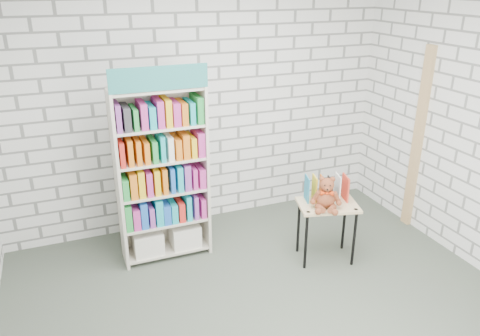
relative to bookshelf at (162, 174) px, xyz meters
name	(u,v)px	position (x,y,z in m)	size (l,w,h in m)	color
ground	(273,317)	(0.62, -1.36, -0.92)	(4.50, 4.50, 0.00)	#434B3F
room_shell	(280,120)	(0.62, -1.36, 0.86)	(4.52, 4.02, 2.81)	silver
bookshelf	(162,174)	(0.00, 0.00, 0.00)	(0.90, 0.35, 2.02)	beige
display_table	(327,212)	(1.52, -0.71, -0.38)	(0.67, 0.55, 0.63)	tan
table_books	(326,189)	(1.54, -0.61, -0.17)	(0.44, 0.28, 0.24)	teal
teddy_bear	(326,196)	(1.44, -0.78, -0.16)	(0.31, 0.30, 0.33)	brown
door_trim	(418,140)	(2.84, -0.41, 0.13)	(0.05, 0.12, 2.10)	tan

